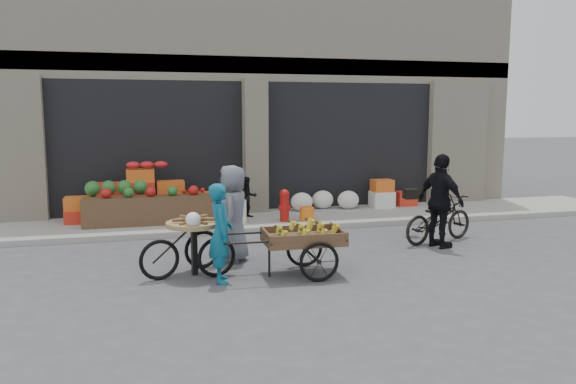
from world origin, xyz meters
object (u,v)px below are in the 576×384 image
object	(u,v)px
fire_hydrant	(285,204)
bicycle	(439,219)
orange_bucket	(307,214)
vendor_grey	(233,213)
cyclist	(441,201)
tricycle_cart	(194,239)
pineapple_bin	(234,212)
vendor_woman	(221,233)
banana_cart	(300,235)
seated_person	(247,197)

from	to	relation	value
fire_hydrant	bicycle	size ratio (longest dim) A/B	0.41
orange_bucket	bicycle	size ratio (longest dim) A/B	0.19
vendor_grey	cyclist	distance (m)	3.85
fire_hydrant	cyclist	bearing A→B (deg)	-48.30
tricycle_cart	pineapple_bin	bearing A→B (deg)	54.93
orange_bucket	vendor_grey	size ratio (longest dim) A/B	0.20
vendor_woman	cyclist	world-z (taller)	cyclist
fire_hydrant	banana_cart	world-z (taller)	banana_cart
pineapple_bin	cyclist	distance (m)	4.33
orange_bucket	seated_person	bearing A→B (deg)	149.74
fire_hydrant	bicycle	xyz separation A→B (m)	(2.50, -2.18, -0.05)
seated_person	cyclist	bearing A→B (deg)	-57.13
seated_person	bicycle	distance (m)	4.28
orange_bucket	fire_hydrant	bearing A→B (deg)	174.29
tricycle_cart	vendor_grey	bearing A→B (deg)	28.22
banana_cart	vendor_woman	world-z (taller)	vendor_woman
seated_person	cyclist	distance (m)	4.42
pineapple_bin	tricycle_cart	bearing A→B (deg)	-109.69
vendor_woman	bicycle	size ratio (longest dim) A/B	0.86
fire_hydrant	vendor_woman	distance (m)	4.16
vendor_woman	bicycle	bearing A→B (deg)	-67.51
orange_bucket	seated_person	xyz separation A→B (m)	(-1.20, 0.70, 0.31)
bicycle	cyclist	world-z (taller)	cyclist
seated_person	fire_hydrant	bearing A→B (deg)	-52.88
pineapple_bin	vendor_grey	distance (m)	2.66
seated_person	banana_cart	xyz separation A→B (m)	(0.01, -4.28, 0.04)
pineapple_bin	banana_cart	xyz separation A→B (m)	(0.41, -3.68, 0.25)
vendor_woman	pineapple_bin	bearing A→B (deg)	-8.56
orange_bucket	banana_cart	bearing A→B (deg)	-108.33
banana_cart	vendor_woman	bearing A→B (deg)	-175.84
tricycle_cart	vendor_grey	size ratio (longest dim) A/B	0.90
pineapple_bin	bicycle	bearing A→B (deg)	-31.81
bicycle	pineapple_bin	bearing A→B (deg)	40.18
fire_hydrant	cyclist	distance (m)	3.48
seated_person	vendor_woman	distance (m)	4.50
pineapple_bin	fire_hydrant	world-z (taller)	fire_hydrant
bicycle	cyclist	bearing A→B (deg)	135.42
seated_person	vendor_grey	bearing A→B (deg)	-114.93
banana_cart	vendor_woman	size ratio (longest dim) A/B	1.41
fire_hydrant	tricycle_cart	xyz separation A→B (m)	(-2.27, -3.22, 0.06)
vendor_woman	vendor_grey	bearing A→B (deg)	-13.94
bicycle	tricycle_cart	bearing A→B (deg)	84.23
orange_bucket	vendor_woman	bearing A→B (deg)	-123.62
fire_hydrant	cyclist	size ratio (longest dim) A/B	0.41
fire_hydrant	seated_person	xyz separation A→B (m)	(-0.70, 0.65, 0.08)
orange_bucket	tricycle_cart	bearing A→B (deg)	-131.15
cyclist	orange_bucket	bearing A→B (deg)	17.41
tricycle_cart	bicycle	size ratio (longest dim) A/B	0.85
vendor_woman	cyclist	distance (m)	4.36
fire_hydrant	tricycle_cart	world-z (taller)	tricycle_cart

